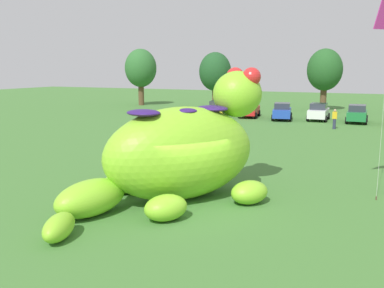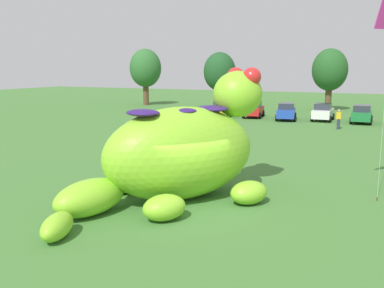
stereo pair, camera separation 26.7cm
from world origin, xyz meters
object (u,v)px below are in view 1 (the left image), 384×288
(car_blue, at_px, (282,111))
(car_white, at_px, (319,112))
(car_red, at_px, (249,109))
(spectator_mid_field, at_px, (335,119))
(giant_inflatable_creature, at_px, (181,152))
(car_green, at_px, (357,114))
(car_yellow, at_px, (218,109))

(car_blue, height_order, car_white, same)
(car_red, distance_m, spectator_mid_field, 10.84)
(giant_inflatable_creature, distance_m, car_blue, 27.99)
(car_red, relative_size, car_white, 1.04)
(car_green, bearing_deg, car_yellow, -177.23)
(car_blue, relative_size, car_white, 1.05)
(car_white, relative_size, car_green, 1.00)
(giant_inflatable_creature, distance_m, car_yellow, 29.38)
(spectator_mid_field, bearing_deg, car_yellow, 159.50)
(giant_inflatable_creature, bearing_deg, car_green, 80.59)
(giant_inflatable_creature, bearing_deg, car_blue, 94.73)
(car_red, relative_size, car_blue, 0.99)
(giant_inflatable_creature, relative_size, car_green, 2.43)
(car_white, relative_size, spectator_mid_field, 2.42)
(car_red, height_order, car_green, same)
(car_yellow, bearing_deg, car_white, 5.88)
(car_white, distance_m, car_green, 3.65)
(car_blue, bearing_deg, car_yellow, 180.00)
(giant_inflatable_creature, xyz_separation_m, car_blue, (-2.31, 27.88, -1.04))
(giant_inflatable_creature, xyz_separation_m, car_red, (-6.01, 28.82, -1.04))
(car_yellow, bearing_deg, car_red, 16.35)
(giant_inflatable_creature, bearing_deg, car_red, 101.78)
(giant_inflatable_creature, height_order, spectator_mid_field, giant_inflatable_creature)
(giant_inflatable_creature, xyz_separation_m, car_yellow, (-9.21, 27.88, -1.04))
(giant_inflatable_creature, xyz_separation_m, spectator_mid_field, (3.27, 23.21, -1.05))
(giant_inflatable_creature, height_order, car_yellow, giant_inflatable_creature)
(car_green, bearing_deg, car_white, 173.91)
(car_yellow, xyz_separation_m, car_white, (10.32, 1.06, 0.00))
(car_red, height_order, spectator_mid_field, car_red)
(car_red, relative_size, car_green, 1.04)
(car_white, bearing_deg, car_green, -6.09)
(car_yellow, distance_m, car_white, 10.37)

